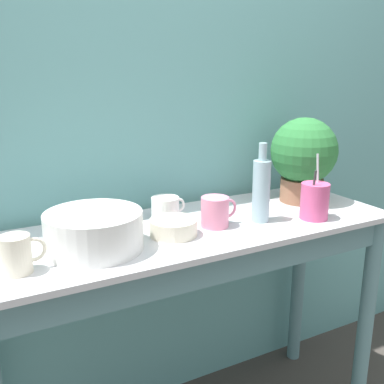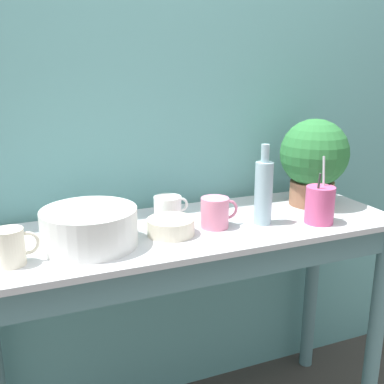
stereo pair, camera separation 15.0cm
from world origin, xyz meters
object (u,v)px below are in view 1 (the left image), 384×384
object	(u,v)px
bottle_tall	(261,189)
utensil_cup	(315,201)
bowl_wash_large	(94,231)
mug_pink	(215,212)
mug_cream	(17,254)
mug_white	(166,208)
bowl_small_cream	(173,227)
potted_plant	(304,156)

from	to	relation	value
bottle_tall	utensil_cup	size ratio (longest dim) A/B	1.20
bowl_wash_large	mug_pink	xyz separation A→B (m)	(0.42, 0.01, -0.01)
mug_cream	utensil_cup	xyz separation A→B (m)	(0.99, -0.03, 0.01)
mug_white	bowl_small_cream	world-z (taller)	mug_white
utensil_cup	mug_cream	bearing A→B (deg)	178.22
mug_cream	utensil_cup	bearing A→B (deg)	-1.78
mug_pink	bowl_wash_large	bearing A→B (deg)	-179.24
potted_plant	mug_white	distance (m)	0.60
bottle_tall	mug_pink	xyz separation A→B (m)	(-0.17, 0.03, -0.06)
bottle_tall	mug_cream	world-z (taller)	bottle_tall
mug_pink	mug_cream	xyz separation A→B (m)	(-0.64, -0.06, 0.00)
mug_cream	mug_white	bearing A→B (deg)	22.05
bottle_tall	mug_pink	bearing A→B (deg)	170.39
mug_white	bowl_small_cream	xyz separation A→B (m)	(-0.05, -0.16, -0.01)
potted_plant	mug_white	world-z (taller)	potted_plant
potted_plant	mug_pink	world-z (taller)	potted_plant
mug_white	bowl_small_cream	size ratio (longest dim) A/B	0.85
bottle_tall	mug_pink	size ratio (longest dim) A/B	2.08
bowl_wash_large	bottle_tall	distance (m)	0.59
bowl_wash_large	mug_white	size ratio (longest dim) A/B	2.19
mug_white	mug_pink	distance (m)	0.19
bowl_wash_large	bowl_small_cream	world-z (taller)	bowl_wash_large
mug_white	utensil_cup	world-z (taller)	utensil_cup
mug_white	bowl_wash_large	bearing A→B (deg)	-153.10
mug_cream	utensil_cup	world-z (taller)	utensil_cup
potted_plant	utensil_cup	world-z (taller)	potted_plant
mug_white	bottle_tall	bearing A→B (deg)	-31.93
potted_plant	bottle_tall	xyz separation A→B (m)	(-0.29, -0.12, -0.07)
mug_white	mug_cream	xyz separation A→B (m)	(-0.53, -0.21, 0.01)
potted_plant	utensil_cup	bearing A→B (deg)	-119.58
mug_white	mug_pink	xyz separation A→B (m)	(0.12, -0.15, 0.01)
bowl_small_cream	utensil_cup	bearing A→B (deg)	-9.50
mug_white	mug_cream	bearing A→B (deg)	-157.95
mug_white	potted_plant	bearing A→B (deg)	-5.14
bowl_wash_large	bottle_tall	size ratio (longest dim) A/B	1.04
bowl_wash_large	bottle_tall	world-z (taller)	bottle_tall
utensil_cup	mug_pink	bearing A→B (deg)	164.85
bottle_tall	mug_white	world-z (taller)	bottle_tall
bottle_tall	utensil_cup	distance (m)	0.20
potted_plant	mug_pink	xyz separation A→B (m)	(-0.46, -0.10, -0.13)
mug_white	mug_pink	world-z (taller)	mug_pink
bottle_tall	mug_white	size ratio (longest dim) A/B	2.11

